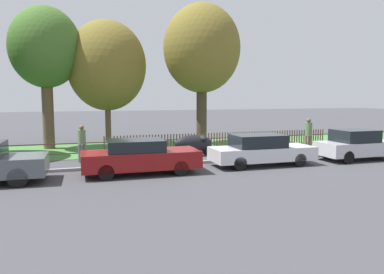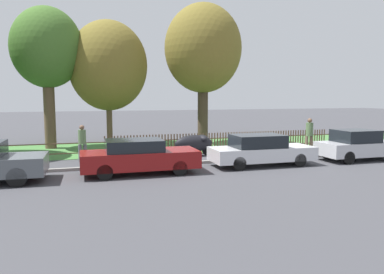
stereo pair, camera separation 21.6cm
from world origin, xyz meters
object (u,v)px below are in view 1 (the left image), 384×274
Objects in this scene: parked_car_navy_estate at (261,150)px; tree_behind_motorcycle at (45,49)px; parked_car_red_compact at (357,145)px; tree_mid_park at (107,66)px; pedestrian_by_lamp at (308,133)px; tree_far_left at (202,49)px; covered_motorcycle at (194,143)px; pedestrian_near_fence at (82,141)px; parked_car_black_saloon at (140,156)px.

tree_behind_motorcycle is (-9.04, 8.34, 4.93)m from parked_car_navy_estate.
tree_mid_park reaches higher than parked_car_red_compact.
pedestrian_by_lamp reaches higher than parked_car_navy_estate.
parked_car_red_compact is at bearing -56.89° from tree_far_left.
tree_mid_park is at bearing 161.20° from pedestrian_by_lamp.
covered_motorcycle is 5.40m from pedestrian_near_fence.
tree_mid_park is 6.94m from pedestrian_near_fence.
tree_far_left is 5.08× the size of pedestrian_near_fence.
parked_car_black_saloon is 5.31m from parked_car_navy_estate.
parked_car_red_compact is 7.71m from covered_motorcycle.
parked_car_red_compact is at bearing -34.10° from pedestrian_near_fence.
pedestrian_by_lamp is at bearing -22.36° from pedestrian_near_fence.
tree_behind_motorcycle reaches higher than pedestrian_by_lamp.
parked_car_black_saloon is at bearing -138.90° from covered_motorcycle.
tree_mid_park is (-5.68, 8.72, 4.11)m from parked_car_navy_estate.
tree_mid_park is at bearing 53.81° from pedestrian_near_fence.
parked_car_black_saloon is 0.52× the size of tree_far_left.
tree_far_left is (5.25, 7.84, 5.15)m from parked_car_black_saloon.
parked_car_navy_estate is 4.92m from pedestrian_by_lamp.
parked_car_black_saloon is at bearing -66.32° from tree_behind_motorcycle.
pedestrian_near_fence is at bearing -106.78° from tree_mid_park.
tree_behind_motorcycle reaches higher than parked_car_red_compact.
tree_behind_motorcycle is 4.69× the size of pedestrian_near_fence.
tree_mid_park is at bearing 123.59° from parked_car_navy_estate.
pedestrian_near_fence is at bearing -169.82° from pedestrian_by_lamp.
parked_car_red_compact is at bearing -0.14° from parked_car_navy_estate.
tree_mid_park is 4.08× the size of pedestrian_by_lamp.
covered_motorcycle is (-6.95, 3.34, -0.06)m from parked_car_red_compact.
parked_car_black_saloon is 2.16× the size of covered_motorcycle.
tree_behind_motorcycle reaches higher than tree_mid_park.
pedestrian_by_lamp is (-0.81, 2.64, 0.33)m from parked_car_red_compact.
tree_far_left is (8.98, -0.66, 0.22)m from tree_behind_motorcycle.
pedestrian_by_lamp is (11.53, -0.59, 0.08)m from pedestrian_near_fence.
tree_far_left is 9.86m from pedestrian_near_fence.
parked_car_black_saloon is 9.88m from pedestrian_by_lamp.
covered_motorcycle is 0.26× the size of tree_behind_motorcycle.
parked_car_navy_estate is 4.99m from parked_car_red_compact.
parked_car_red_compact is (10.30, 0.10, 0.02)m from parked_car_black_saloon.
pedestrian_near_fence is (1.69, -5.16, -4.65)m from tree_behind_motorcycle.
parked_car_navy_estate is 2.67× the size of pedestrian_near_fence.
parked_car_navy_estate is 8.01m from pedestrian_near_fence.
covered_motorcycle is (3.34, 3.45, -0.04)m from parked_car_black_saloon.
parked_car_navy_estate is 11.19m from tree_mid_park.
tree_behind_motorcycle is at bearing 114.28° from parked_car_black_saloon.
tree_far_left is (-5.04, 7.74, 5.12)m from parked_car_red_compact.
tree_mid_park reaches higher than pedestrian_by_lamp.
parked_car_black_saloon is 9.79m from tree_mid_park.
parked_car_navy_estate is at bearing 2.36° from parked_car_black_saloon.
parked_car_red_compact is (4.99, -0.06, 0.03)m from parked_car_navy_estate.
tree_mid_park is at bearing 119.57° from covered_motorcycle.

